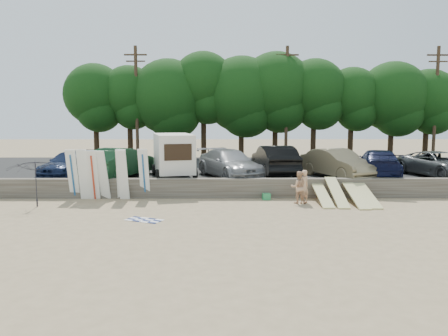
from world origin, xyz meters
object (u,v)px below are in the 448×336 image
Objects in this scene: car_2 at (230,164)px; car_6 at (439,164)px; car_4 at (337,163)px; cooler at (266,197)px; beachgoer_a at (304,187)px; beachgoer_b at (299,187)px; car_0 at (71,164)px; box_trailer at (174,153)px; car_1 at (120,163)px; car_3 at (275,160)px; beach_umbrella at (35,183)px; car_5 at (378,163)px.

car_6 is at bearing -24.20° from car_2.
cooler is at bearing -169.06° from car_4.
beachgoer_b is (-0.25, -0.02, -0.03)m from beachgoer_a.
car_4 is (15.38, -0.61, 0.10)m from car_0.
beachgoer_b is 1.83m from cooler.
beachgoer_a is 0.25m from beachgoer_b.
box_trailer is at bearing 165.91° from car_6.
car_4 is at bearing -160.97° from car_1.
car_2 is at bearing -48.14° from beachgoer_b.
car_3 is 3.61m from car_4.
beachgoer_a is at bearing 3.58° from beach_umbrella.
car_0 is at bearing 164.47° from car_6.
car_2 is 6.13m from car_4.
car_2 reaches higher than beachgoer_a.
beachgoer_a is (9.73, -3.94, -0.74)m from car_1.
cooler is 11.06m from beach_umbrella.
car_0 is (-6.05, 0.48, -0.67)m from box_trailer.
cooler is at bearing 40.51° from car_5.
car_5 is 14.18× the size of cooler.
beachgoer_b is at bearing 89.83° from car_3.
car_0 is 13.00× the size of cooler.
car_4 is 3.16× the size of beachgoer_b.
beachgoer_a is 0.66× the size of beach_umbrella.
beach_umbrella is (-5.89, -4.85, -0.98)m from box_trailer.
box_trailer is 15.33m from car_6.
car_5 is at bearing -137.22° from beachgoer_b.
car_1 is at bearing -52.12° from beachgoer_a.
beachgoer_b is at bearing -45.46° from box_trailer.
box_trailer reaches higher than car_4.
beachgoer_b is at bearing 52.76° from car_5.
box_trailer reaches higher than car_5.
car_6 reaches higher than beachgoer_a.
car_1 reaches higher than beachgoer_b.
car_1 is 3.31× the size of beachgoer_b.
car_5 is at bearing -159.03° from car_1.
car_2 is at bearing 12.58° from car_3.
car_0 is at bearing 154.09° from cooler.
beachgoer_b is at bearing -8.41° from car_0.
car_0 is 0.94× the size of car_6.
car_2 is 14.36× the size of cooler.
car_5 is 7.82m from cooler.
car_2 is 10.32m from beach_umbrella.
car_3 reaches higher than beachgoer_b.
car_2 is 2.85m from car_3.
car_5 is at bearing -169.54° from beachgoer_a.
car_1 is at bearing 0.49° from car_0.
car_4 is at bearing -14.03° from box_trailer.
car_4 is at bearing 17.19° from beach_umbrella.
car_2 is at bearing 165.95° from car_6.
box_trailer is 6.11m from car_0.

